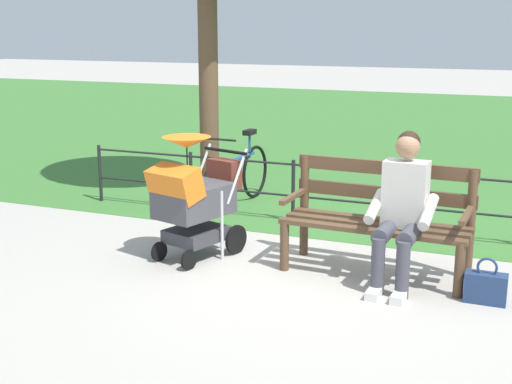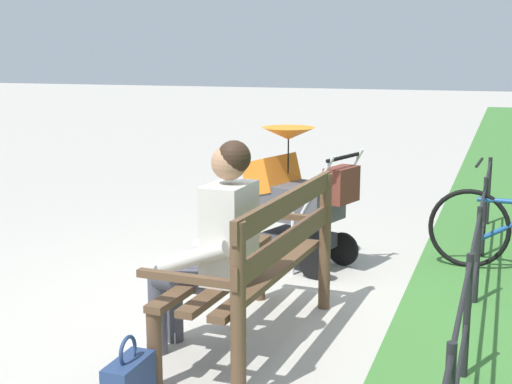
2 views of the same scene
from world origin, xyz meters
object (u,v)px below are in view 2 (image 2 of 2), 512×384
at_px(stroller, 295,196).
at_px(handbag, 129,381).
at_px(park_bench, 263,261).
at_px(person_on_bench, 212,243).

xyz_separation_m(stroller, handbag, (-2.60, 0.11, -0.47)).
bearing_deg(park_bench, handbag, 157.83).
relative_size(person_on_bench, handbag, 3.45).
bearing_deg(stroller, handbag, 177.68).
bearing_deg(stroller, park_bench, -170.39).
relative_size(park_bench, stroller, 1.41).
distance_m(park_bench, stroller, 1.68).
bearing_deg(park_bench, stroller, 9.61).
bearing_deg(person_on_bench, park_bench, -43.37).
bearing_deg(person_on_bench, handbag, 167.12).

